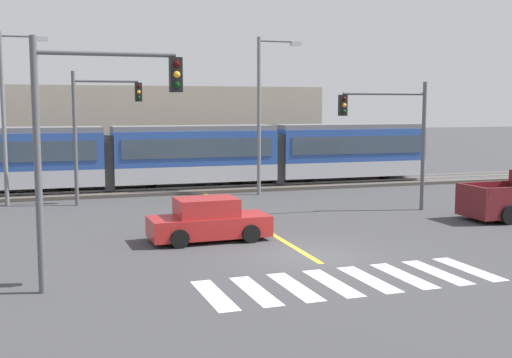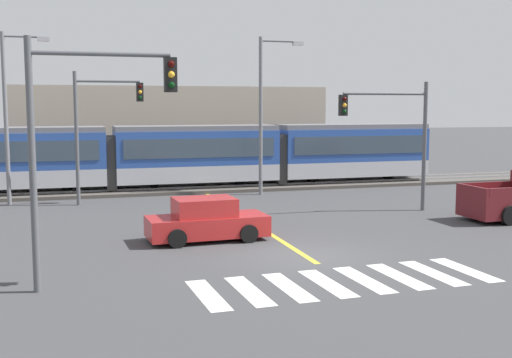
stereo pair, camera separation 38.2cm
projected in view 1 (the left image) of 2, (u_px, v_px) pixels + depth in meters
ground_plane at (308, 256)px, 20.30m from camera, size 200.00×200.00×0.00m
track_bed at (198, 188)px, 36.17m from camera, size 120.00×4.00×0.18m
rail_near at (200, 187)px, 35.47m from camera, size 120.00×0.08×0.10m
rail_far at (195, 184)px, 36.84m from camera, size 120.00×0.08×0.10m
light_rail_tram at (194, 154)px, 35.89m from camera, size 28.00×2.64×3.43m
crosswalk_stripe_0 at (214, 295)px, 16.11m from camera, size 0.67×2.82×0.01m
crosswalk_stripe_1 at (255, 291)px, 16.48m from camera, size 0.67×2.82×0.01m
crosswalk_stripe_2 at (295, 287)px, 16.84m from camera, size 0.67×2.82×0.01m
crosswalk_stripe_3 at (332, 283)px, 17.21m from camera, size 0.67×2.82×0.01m
crosswalk_stripe_4 at (369, 279)px, 17.57m from camera, size 0.67×2.82×0.01m
crosswalk_stripe_5 at (403, 276)px, 17.94m from camera, size 0.67×2.82×0.01m
crosswalk_stripe_6 at (437, 272)px, 18.30m from camera, size 0.67×2.82×0.01m
crosswalk_stripe_7 at (469, 269)px, 18.67m from camera, size 0.67×2.82×0.01m
lane_centre_line at (247, 219)px, 26.79m from camera, size 0.20×15.81×0.01m
sedan_crossing at (209, 221)px, 22.53m from camera, size 4.27×2.06×1.52m
traffic_light_far_left at (97, 118)px, 30.32m from camera, size 3.25×0.38×6.33m
traffic_light_mid_right at (395, 126)px, 28.33m from camera, size 4.25×0.38×5.78m
traffic_light_near_left at (87, 125)px, 16.17m from camera, size 3.75×0.38×6.45m
street_lamp_west at (8, 107)px, 30.02m from camera, size 2.21×0.28×8.14m
street_lamp_centre at (263, 105)px, 33.76m from camera, size 2.43×0.28×8.28m
building_backdrop_far at (167, 131)px, 43.96m from camera, size 20.42×6.00×5.96m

